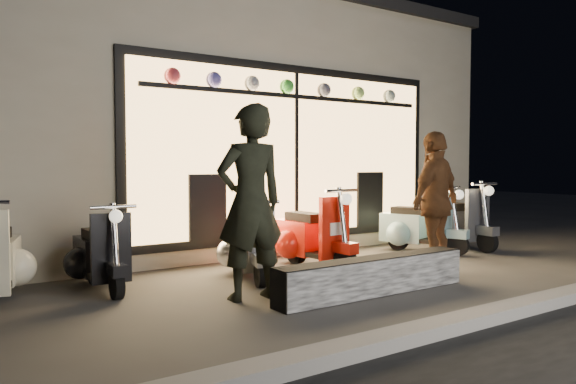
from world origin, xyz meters
The scene contains 11 objects.
ground centered at (0.00, 0.00, 0.00)m, with size 40.00×40.00×0.00m, color #383533.
kerb centered at (0.00, -2.00, 0.06)m, with size 40.00×0.25×0.12m, color slate.
shop_building centered at (0.00, 4.98, 2.10)m, with size 10.20×6.23×4.20m.
graffiti_barrier centered at (-0.03, -0.65, 0.20)m, with size 2.44×0.28×0.40m, color black.
scooter_silver centered at (-0.62, 0.96, 0.38)m, with size 0.69×1.31×0.94m.
scooter_red centered at (0.39, 1.08, 0.41)m, with size 0.49×1.44×1.03m.
scooter_black centered at (-2.32, 1.36, 0.37)m, with size 0.43×1.29×0.93m.
scooter_blue centered at (2.52, 1.15, 0.40)m, with size 0.74×1.39×1.00m.
scooter_grey centered at (3.44, 1.14, 0.42)m, with size 0.56×1.47×1.05m.
man centered at (-1.20, -0.08, 1.00)m, with size 0.73×0.48×2.00m, color black.
woman centered at (1.49, -0.19, 0.90)m, with size 1.06×0.44×1.81m, color brown.
Camera 1 is at (-4.14, -5.01, 1.41)m, focal length 35.00 mm.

